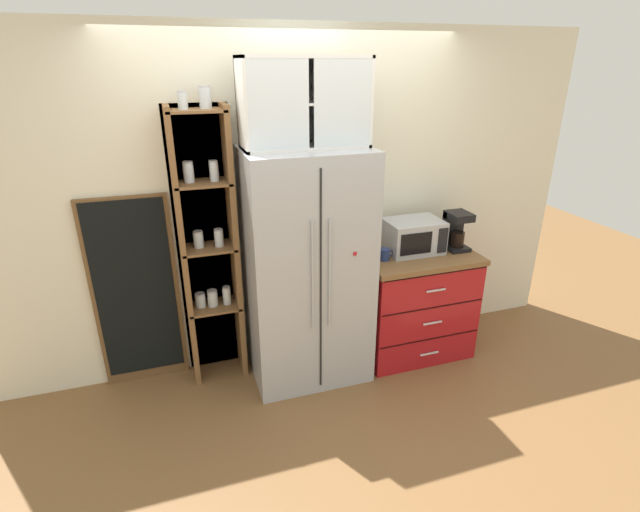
{
  "coord_description": "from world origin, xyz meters",
  "views": [
    {
      "loc": [
        -0.91,
        -3.02,
        2.3
      ],
      "look_at": [
        0.1,
        0.03,
        0.97
      ],
      "focal_mm": 26.56,
      "sensor_mm": 36.0,
      "label": 1
    }
  ],
  "objects_px": {
    "mug_navy": "(385,254)",
    "mug_cream": "(419,249)",
    "coffee_maker": "(456,230)",
    "chalkboard_menu": "(136,293)",
    "bottle_clear": "(417,239)",
    "refrigerator": "(307,269)",
    "microwave": "(413,236)"
  },
  "relations": [
    {
      "from": "coffee_maker",
      "to": "chalkboard_menu",
      "type": "bearing_deg",
      "value": 173.65
    },
    {
      "from": "refrigerator",
      "to": "coffee_maker",
      "type": "distance_m",
      "value": 1.27
    },
    {
      "from": "microwave",
      "to": "mug_navy",
      "type": "relative_size",
      "value": 3.82
    },
    {
      "from": "coffee_maker",
      "to": "mug_navy",
      "type": "xyz_separation_m",
      "value": [
        -0.65,
        -0.05,
        -0.11
      ]
    },
    {
      "from": "mug_navy",
      "to": "bottle_clear",
      "type": "relative_size",
      "value": 0.44
    },
    {
      "from": "refrigerator",
      "to": "mug_cream",
      "type": "relative_size",
      "value": 14.81
    },
    {
      "from": "coffee_maker",
      "to": "chalkboard_menu",
      "type": "height_order",
      "value": "chalkboard_menu"
    },
    {
      "from": "refrigerator",
      "to": "chalkboard_menu",
      "type": "xyz_separation_m",
      "value": [
        -1.22,
        0.29,
        -0.15
      ]
    },
    {
      "from": "refrigerator",
      "to": "microwave",
      "type": "distance_m",
      "value": 0.91
    },
    {
      "from": "refrigerator",
      "to": "mug_navy",
      "type": "height_order",
      "value": "refrigerator"
    },
    {
      "from": "microwave",
      "to": "coffee_maker",
      "type": "xyz_separation_m",
      "value": [
        0.36,
        -0.04,
        0.03
      ]
    },
    {
      "from": "mug_cream",
      "to": "bottle_clear",
      "type": "height_order",
      "value": "bottle_clear"
    },
    {
      "from": "coffee_maker",
      "to": "mug_navy",
      "type": "relative_size",
      "value": 2.69
    },
    {
      "from": "mug_navy",
      "to": "mug_cream",
      "type": "relative_size",
      "value": 0.97
    },
    {
      "from": "mug_cream",
      "to": "chalkboard_menu",
      "type": "distance_m",
      "value": 2.17
    },
    {
      "from": "coffee_maker",
      "to": "bottle_clear",
      "type": "distance_m",
      "value": 0.34
    },
    {
      "from": "refrigerator",
      "to": "mug_cream",
      "type": "distance_m",
      "value": 0.92
    },
    {
      "from": "refrigerator",
      "to": "coffee_maker",
      "type": "relative_size",
      "value": 5.69
    },
    {
      "from": "mug_navy",
      "to": "bottle_clear",
      "type": "bearing_deg",
      "value": 12.52
    },
    {
      "from": "microwave",
      "to": "mug_cream",
      "type": "distance_m",
      "value": 0.12
    },
    {
      "from": "microwave",
      "to": "chalkboard_menu",
      "type": "distance_m",
      "value": 2.14
    },
    {
      "from": "chalkboard_menu",
      "to": "bottle_clear",
      "type": "bearing_deg",
      "value": -6.89
    },
    {
      "from": "refrigerator",
      "to": "bottle_clear",
      "type": "relative_size",
      "value": 6.81
    },
    {
      "from": "microwave",
      "to": "mug_navy",
      "type": "bearing_deg",
      "value": -161.92
    },
    {
      "from": "coffee_maker",
      "to": "chalkboard_menu",
      "type": "xyz_separation_m",
      "value": [
        -2.47,
        0.27,
        -0.31
      ]
    },
    {
      "from": "microwave",
      "to": "mug_cream",
      "type": "bearing_deg",
      "value": -72.04
    },
    {
      "from": "mug_navy",
      "to": "microwave",
      "type": "bearing_deg",
      "value": 18.08
    },
    {
      "from": "refrigerator",
      "to": "mug_navy",
      "type": "xyz_separation_m",
      "value": [
        0.61,
        -0.03,
        0.05
      ]
    },
    {
      "from": "bottle_clear",
      "to": "microwave",
      "type": "bearing_deg",
      "value": 131.28
    },
    {
      "from": "refrigerator",
      "to": "mug_navy",
      "type": "relative_size",
      "value": 15.32
    },
    {
      "from": "bottle_clear",
      "to": "chalkboard_menu",
      "type": "relative_size",
      "value": 0.18
    },
    {
      "from": "mug_cream",
      "to": "coffee_maker",
      "type": "bearing_deg",
      "value": 5.4
    }
  ]
}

